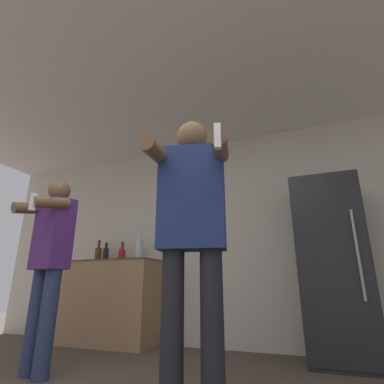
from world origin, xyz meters
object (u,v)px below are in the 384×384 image
object	(u,v)px
person_woman_foreground	(192,225)
person_man_side	(49,255)
bottle_amber_bourbon	(98,253)
bottle_dark_rum	(139,249)
bottle_tall_gin	(106,254)
bottle_green_wine	(122,254)
refrigerator	(332,267)

from	to	relation	value
person_woman_foreground	person_man_side	size ratio (longest dim) A/B	1.09
bottle_amber_bourbon	person_man_side	world-z (taller)	person_man_side
person_man_side	bottle_dark_rum	bearing A→B (deg)	88.16
bottle_tall_gin	bottle_green_wine	distance (m)	0.26
bottle_green_wine	bottle_amber_bourbon	xyz separation A→B (m)	(-0.38, 0.00, 0.02)
bottle_dark_rum	person_woman_foreground	bearing A→B (deg)	-50.64
bottle_tall_gin	person_man_side	xyz separation A→B (m)	(0.47, -1.39, -0.17)
bottle_tall_gin	bottle_green_wine	xyz separation A→B (m)	(0.26, -0.00, -0.01)
bottle_tall_gin	person_woman_foreground	size ratio (longest dim) A/B	0.15
refrigerator	bottle_dark_rum	bearing A→B (deg)	177.09
bottle_green_wine	person_woman_foreground	world-z (taller)	person_woman_foreground
refrigerator	person_man_side	bearing A→B (deg)	-150.62
person_man_side	person_woman_foreground	bearing A→B (deg)	-11.56
bottle_tall_gin	bottle_dark_rum	bearing A→B (deg)	0.00
bottle_tall_gin	bottle_dark_rum	size ratio (longest dim) A/B	0.81
bottle_tall_gin	bottle_green_wine	world-z (taller)	bottle_tall_gin
bottle_green_wine	bottle_dark_rum	bearing A→B (deg)	0.00
bottle_amber_bourbon	person_woman_foreground	world-z (taller)	person_woman_foreground
bottle_tall_gin	bottle_amber_bourbon	world-z (taller)	bottle_amber_bourbon
bottle_tall_gin	person_man_side	distance (m)	1.48
bottle_dark_rum	person_man_side	size ratio (longest dim) A/B	0.21
refrigerator	bottle_green_wine	distance (m)	2.50
refrigerator	person_woman_foreground	size ratio (longest dim) A/B	0.98
refrigerator	bottle_dark_rum	xyz separation A→B (m)	(-2.23, 0.11, 0.27)
person_woman_foreground	bottle_dark_rum	bearing A→B (deg)	129.36
bottle_dark_rum	bottle_green_wine	world-z (taller)	bottle_dark_rum
bottle_amber_bourbon	person_man_side	bearing A→B (deg)	-66.96
bottle_amber_bourbon	person_woman_foreground	size ratio (longest dim) A/B	0.16
person_woman_foreground	bottle_amber_bourbon	bearing A→B (deg)	140.16
refrigerator	bottle_amber_bourbon	distance (m)	2.88
bottle_green_wine	person_man_side	world-z (taller)	person_man_side
bottle_amber_bourbon	bottle_dark_rum	bearing A→B (deg)	0.00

